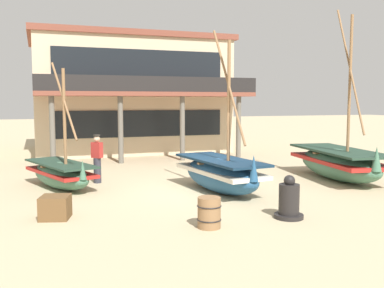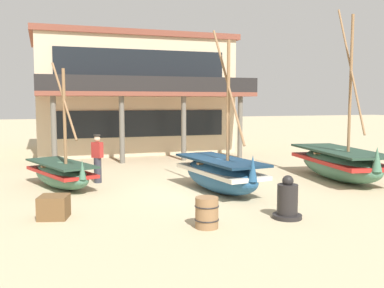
{
  "view_description": "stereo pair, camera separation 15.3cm",
  "coord_description": "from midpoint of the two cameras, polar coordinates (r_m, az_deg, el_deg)",
  "views": [
    {
      "loc": [
        -4.9,
        -12.77,
        2.85
      ],
      "look_at": [
        0.0,
        1.0,
        1.4
      ],
      "focal_mm": 40.82,
      "sensor_mm": 36.0,
      "label": 1
    },
    {
      "loc": [
        -4.76,
        -12.82,
        2.85
      ],
      "look_at": [
        0.0,
        1.0,
        1.4
      ],
      "focal_mm": 40.82,
      "sensor_mm": 36.0,
      "label": 2
    }
  ],
  "objects": [
    {
      "name": "fishing_boat_centre_large",
      "position": [
        16.65,
        18.95,
        -2.34
      ],
      "size": [
        2.37,
        4.89,
        6.1
      ],
      "color": "#427056",
      "rests_on": "ground"
    },
    {
      "name": "fishing_boat_far_right",
      "position": [
        14.95,
        -16.44,
        -3.68
      ],
      "size": [
        2.25,
        3.6,
        4.1
      ],
      "color": "#427056",
      "rests_on": "ground"
    },
    {
      "name": "cargo_crate",
      "position": [
        11.19,
        -17.22,
        -7.87
      ],
      "size": [
        0.83,
        0.83,
        0.56
      ],
      "primitive_type": "cube",
      "rotation": [
        0.0,
        0.0,
        1.29
      ],
      "color": "brown",
      "rests_on": "ground"
    },
    {
      "name": "wooden_barrel",
      "position": [
        9.91,
        2.39,
        -8.95
      ],
      "size": [
        0.56,
        0.56,
        0.7
      ],
      "color": "olive",
      "rests_on": "ground"
    },
    {
      "name": "capstan_winch",
      "position": [
        10.92,
        12.75,
        -7.32
      ],
      "size": [
        0.71,
        0.71,
        1.06
      ],
      "color": "black",
      "rests_on": "ground"
    },
    {
      "name": "fisherman_by_hull",
      "position": [
        15.5,
        -11.97,
        -1.93
      ],
      "size": [
        0.41,
        0.41,
        1.68
      ],
      "color": "#33333D",
      "rests_on": "ground"
    },
    {
      "name": "fishing_boat_near_left",
      "position": [
        13.7,
        4.03,
        -3.83
      ],
      "size": [
        1.83,
        3.9,
        5.04
      ],
      "color": "#23517A",
      "rests_on": "ground"
    },
    {
      "name": "ground_plane",
      "position": [
        13.97,
        1.66,
        -6.11
      ],
      "size": [
        120.0,
        120.0,
        0.0
      ],
      "primitive_type": "plane",
      "color": "tan"
    },
    {
      "name": "harbor_building_main",
      "position": [
        25.86,
        -7.93,
        6.45
      ],
      "size": [
        10.78,
        9.71,
        6.44
      ],
      "color": "beige",
      "rests_on": "ground"
    }
  ]
}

